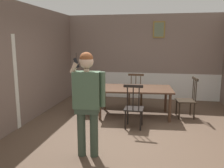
{
  "coord_description": "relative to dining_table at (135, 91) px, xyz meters",
  "views": [
    {
      "loc": [
        0.51,
        -4.81,
        1.95
      ],
      "look_at": [
        -0.33,
        -0.44,
        1.14
      ],
      "focal_mm": 37.88,
      "sensor_mm": 36.0,
      "label": 1
    }
  ],
  "objects": [
    {
      "name": "ground_plane",
      "position": [
        0.05,
        -1.23,
        -0.67
      ],
      "size": [
        7.19,
        7.19,
        0.0
      ],
      "primitive_type": "plane",
      "color": "brown"
    },
    {
      "name": "room_back_partition",
      "position": [
        0.05,
        2.04,
        0.69
      ],
      "size": [
        5.2,
        0.17,
        2.82
      ],
      "color": "gray",
      "rests_on": "ground_plane"
    },
    {
      "name": "room_left_partition",
      "position": [
        -2.55,
        -1.23,
        0.73
      ],
      "size": [
        0.13,
        6.54,
        2.82
      ],
      "color": "#756056",
      "rests_on": "ground_plane"
    },
    {
      "name": "dining_table",
      "position": [
        0.0,
        0.0,
        0.0
      ],
      "size": [
        1.99,
        1.23,
        0.75
      ],
      "rotation": [
        0.0,
        0.0,
        0.08
      ],
      "color": "#4C3323",
      "rests_on": "ground_plane"
    },
    {
      "name": "chair_near_window",
      "position": [
        1.34,
        0.11,
        -0.19
      ],
      "size": [
        0.51,
        0.51,
        1.04
      ],
      "rotation": [
        0.0,
        0.0,
        1.69
      ],
      "color": "#2D2319",
      "rests_on": "ground_plane"
    },
    {
      "name": "chair_by_doorway",
      "position": [
        0.07,
        -0.93,
        -0.19
      ],
      "size": [
        0.43,
        0.43,
        1.03
      ],
      "rotation": [
        0.0,
        0.0,
        -0.03
      ],
      "color": "black",
      "rests_on": "ground_plane"
    },
    {
      "name": "chair_at_table_head",
      "position": [
        -1.34,
        -0.11,
        -0.18
      ],
      "size": [
        0.53,
        0.53,
        1.02
      ],
      "rotation": [
        0.0,
        0.0,
        4.86
      ],
      "color": "black",
      "rests_on": "ground_plane"
    },
    {
      "name": "chair_opposite_corner",
      "position": [
        -0.07,
        0.93,
        -0.2
      ],
      "size": [
        0.48,
        0.48,
        0.97
      ],
      "rotation": [
        0.0,
        0.0,
        3.14
      ],
      "color": "#513823",
      "rests_on": "ground_plane"
    },
    {
      "name": "person_figure",
      "position": [
        -0.56,
        -2.39,
        0.37
      ],
      "size": [
        0.59,
        0.27,
        1.78
      ],
      "rotation": [
        0.0,
        0.0,
        3.21
      ],
      "color": "#3A493A",
      "rests_on": "ground_plane"
    }
  ]
}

